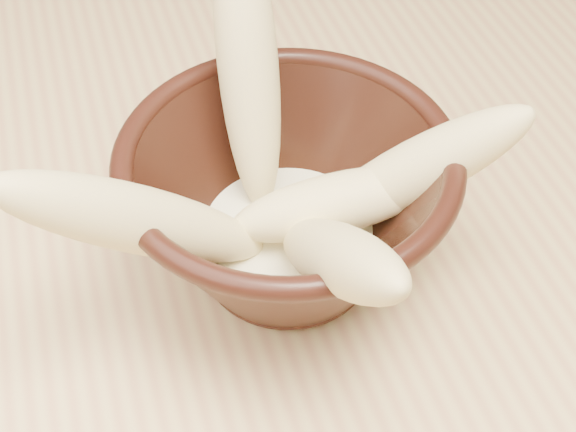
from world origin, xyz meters
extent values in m
cube|color=#DFBE7B|center=(0.00, 0.00, 0.73)|extent=(1.20, 0.80, 0.04)
cylinder|color=black|center=(-0.06, -0.09, 0.76)|extent=(0.08, 0.08, 0.01)
cylinder|color=black|center=(-0.06, -0.09, 0.77)|extent=(0.08, 0.08, 0.01)
torus|color=black|center=(-0.06, -0.09, 0.84)|extent=(0.18, 0.18, 0.01)
cylinder|color=#F9F2C9|center=(-0.06, -0.09, 0.78)|extent=(0.10, 0.10, 0.01)
ellipsoid|color=#F1DF8E|center=(-0.07, -0.03, 0.86)|extent=(0.05, 0.11, 0.16)
ellipsoid|color=#F1DF8E|center=(-0.14, -0.11, 0.84)|extent=(0.15, 0.06, 0.13)
ellipsoid|color=#F1DF8E|center=(0.00, -0.11, 0.83)|extent=(0.13, 0.07, 0.11)
ellipsoid|color=#F1DF8E|center=(-0.04, -0.10, 0.81)|extent=(0.12, 0.04, 0.05)
ellipsoid|color=#F1DF8E|center=(-0.06, -0.15, 0.83)|extent=(0.04, 0.14, 0.12)
camera|label=1|loc=(-0.15, -0.37, 1.11)|focal=50.00mm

